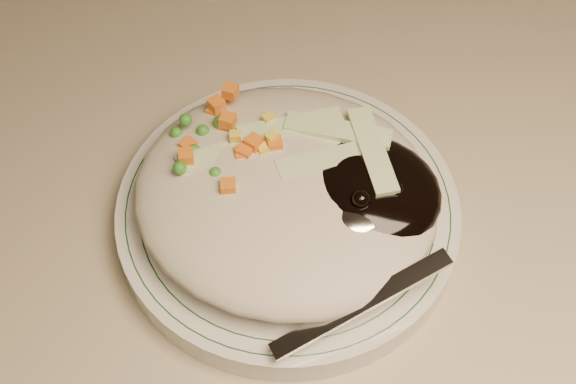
% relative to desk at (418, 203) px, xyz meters
% --- Properties ---
extents(desk, '(1.40, 0.70, 0.74)m').
position_rel_desk_xyz_m(desk, '(0.00, 0.00, 0.00)').
color(desk, tan).
rests_on(desk, ground).
extents(plate, '(0.22, 0.22, 0.02)m').
position_rel_desk_xyz_m(plate, '(-0.07, -0.19, 0.21)').
color(plate, silver).
rests_on(plate, desk).
extents(plate_rim, '(0.21, 0.21, 0.00)m').
position_rel_desk_xyz_m(plate_rim, '(-0.07, -0.19, 0.22)').
color(plate_rim, '#144723').
rests_on(plate_rim, plate).
extents(meal, '(0.21, 0.19, 0.05)m').
position_rel_desk_xyz_m(meal, '(-0.07, -0.19, 0.24)').
color(meal, '#B3AB91').
rests_on(meal, plate).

